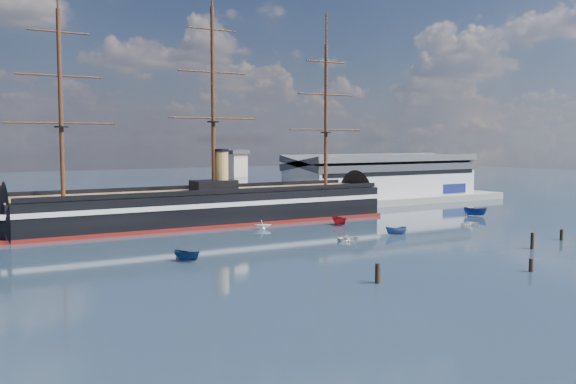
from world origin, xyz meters
TOP-DOWN VIEW (x-y plane):
  - ground at (0.00, 40.00)m, footprint 600.00×600.00m
  - quay at (10.00, 76.00)m, footprint 180.00×18.00m
  - warehouse at (58.00, 80.00)m, footprint 63.00×21.00m
  - quay_tower at (3.00, 73.00)m, footprint 5.00×5.00m
  - warship at (-13.77, 60.00)m, footprint 113.09×18.66m
  - motorboat_a at (-33.97, 20.22)m, footprint 6.05×4.78m
  - motorboat_b at (1.29, 23.25)m, footprint 1.47×3.01m
  - motorboat_c at (13.51, 42.47)m, footprint 6.41×2.72m
  - motorboat_d at (-4.85, 46.29)m, footprint 5.06×6.45m
  - motorboat_e at (38.68, 26.09)m, footprint 2.04×2.89m
  - motorboat_f at (53.79, 38.13)m, footprint 7.58×5.27m
  - motorboat_g at (13.97, 23.73)m, footprint 3.61×5.96m
  - piling_near_left at (-18.23, -8.45)m, footprint 0.64×0.64m
  - piling_near_mid at (6.14, -14.74)m, footprint 0.64×0.64m
  - piling_near_right at (23.40, -1.97)m, footprint 0.64×0.64m
  - piling_far_right at (36.94, 1.51)m, footprint 0.64×0.64m

SIDE VIEW (x-z plane):
  - ground at x=0.00m, z-range 0.00..0.00m
  - quay at x=10.00m, z-range -1.00..1.00m
  - motorboat_a at x=-33.97m, z-range -1.16..1.16m
  - motorboat_b at x=1.29m, z-range -0.68..0.68m
  - motorboat_c at x=13.51m, z-range -1.25..1.25m
  - motorboat_d at x=-4.85m, z-range -1.09..1.09m
  - motorboat_e at x=38.68m, z-range -0.63..0.63m
  - motorboat_f at x=53.79m, z-range -1.43..1.43m
  - motorboat_g at x=13.97m, z-range -1.12..1.12m
  - piling_near_left at x=-18.23m, z-range -1.74..1.74m
  - piling_near_mid at x=6.14m, z-range -1.35..1.35m
  - piling_near_right at x=23.40m, z-range -1.83..1.83m
  - piling_far_right at x=36.94m, z-range -1.42..1.42m
  - warship at x=-13.77m, z-range -22.93..31.01m
  - warehouse at x=58.00m, z-range 2.18..13.78m
  - quay_tower at x=3.00m, z-range 2.25..17.25m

